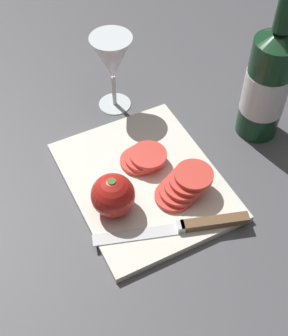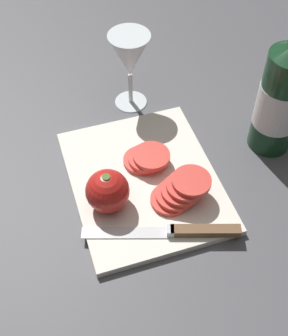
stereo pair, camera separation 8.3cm
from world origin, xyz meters
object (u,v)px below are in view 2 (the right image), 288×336
(tomato_slice_stack_near, at_px, (146,158))
(wine_bottle, at_px, (281,97))
(wine_glass, at_px, (130,58))
(tomato_slice_stack_far, at_px, (180,190))
(knife, at_px, (189,231))
(whole_tomato, at_px, (107,191))

(tomato_slice_stack_near, bearing_deg, wine_bottle, 87.45)
(wine_bottle, height_order, wine_glass, wine_bottle)
(tomato_slice_stack_far, bearing_deg, knife, -8.18)
(whole_tomato, height_order, tomato_slice_stack_far, whole_tomato)
(whole_tomato, bearing_deg, wine_bottle, 99.59)
(wine_glass, relative_size, tomato_slice_stack_near, 1.98)
(wine_bottle, height_order, tomato_slice_stack_far, wine_bottle)
(tomato_slice_stack_far, bearing_deg, wine_glass, -178.95)
(wine_bottle, relative_size, tomato_slice_stack_near, 3.99)
(wine_bottle, distance_m, tomato_slice_stack_far, 0.25)
(wine_bottle, relative_size, tomato_slice_stack_far, 3.16)
(whole_tomato, xyz_separation_m, tomato_slice_stack_far, (0.03, 0.12, -0.02))
(tomato_slice_stack_near, height_order, tomato_slice_stack_far, tomato_slice_stack_far)
(tomato_slice_stack_near, bearing_deg, whole_tomato, -53.07)
(wine_bottle, xyz_separation_m, whole_tomato, (0.06, -0.34, -0.07))
(whole_tomato, bearing_deg, knife, 48.69)
(wine_bottle, bearing_deg, tomato_slice_stack_far, -69.02)
(wine_bottle, xyz_separation_m, knife, (0.16, -0.23, -0.10))
(wine_bottle, height_order, tomato_slice_stack_near, wine_bottle)
(whole_tomato, relative_size, tomato_slice_stack_near, 0.90)
(knife, bearing_deg, wine_glass, -73.05)
(wine_bottle, relative_size, knife, 1.31)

